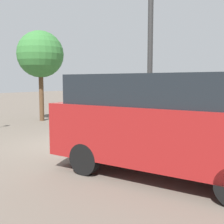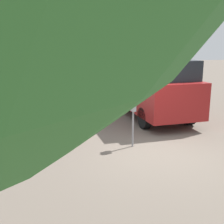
{
  "view_description": "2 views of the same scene",
  "coord_description": "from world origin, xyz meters",
  "px_view_note": "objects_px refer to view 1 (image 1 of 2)",
  "views": [
    {
      "loc": [
        6.06,
        -6.86,
        2.08
      ],
      "look_at": [
        0.78,
        0.88,
        1.07
      ],
      "focal_mm": 45.0,
      "sensor_mm": 36.0,
      "label": 1
    },
    {
      "loc": [
        -6.43,
        2.89,
        2.73
      ],
      "look_at": [
        0.96,
        0.96,
        0.9
      ],
      "focal_mm": 45.0,
      "sensor_mm": 36.0,
      "label": 2
    }
  ],
  "objects_px": {
    "parked_van": "(165,122)",
    "street_tree": "(40,55)",
    "parking_meter_near": "(98,115)",
    "lamp_post": "(150,91)"
  },
  "relations": [
    {
      "from": "parking_meter_near",
      "to": "street_tree",
      "type": "bearing_deg",
      "value": 155.86
    },
    {
      "from": "parking_meter_near",
      "to": "parked_van",
      "type": "height_order",
      "value": "parked_van"
    },
    {
      "from": "lamp_post",
      "to": "parking_meter_near",
      "type": "bearing_deg",
      "value": -127.26
    },
    {
      "from": "lamp_post",
      "to": "parked_van",
      "type": "height_order",
      "value": "lamp_post"
    },
    {
      "from": "parking_meter_near",
      "to": "parked_van",
      "type": "relative_size",
      "value": 0.26
    },
    {
      "from": "lamp_post",
      "to": "parked_van",
      "type": "bearing_deg",
      "value": -58.22
    },
    {
      "from": "parking_meter_near",
      "to": "street_tree",
      "type": "distance_m",
      "value": 7.06
    },
    {
      "from": "parked_van",
      "to": "street_tree",
      "type": "xyz_separation_m",
      "value": [
        -9.06,
        4.58,
        2.27
      ]
    },
    {
      "from": "lamp_post",
      "to": "street_tree",
      "type": "xyz_separation_m",
      "value": [
        -7.08,
        1.38,
        1.75
      ]
    },
    {
      "from": "parked_van",
      "to": "street_tree",
      "type": "relative_size",
      "value": 1.09
    }
  ]
}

